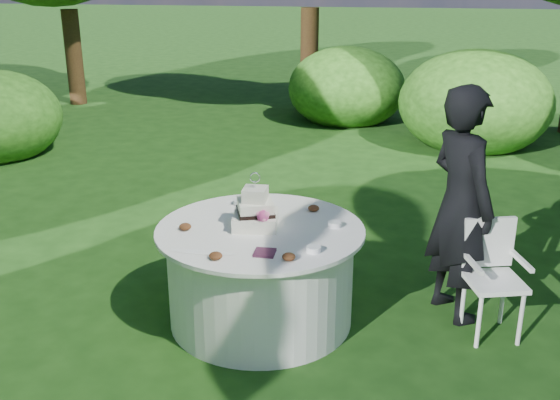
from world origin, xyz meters
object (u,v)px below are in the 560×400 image
object	(u,v)px
guest	(461,204)
table	(261,274)
napkins	(265,253)
cake	(256,212)
chair	(492,268)

from	to	relation	value
guest	table	bearing A→B (deg)	73.69
napkins	table	xyz separation A→B (m)	(-0.12, 0.45, -0.39)
guest	table	size ratio (longest dim) A/B	1.17
napkins	cake	distance (m)	0.51
napkins	guest	bearing A→B (deg)	31.38
guest	table	world-z (taller)	guest
napkins	table	distance (m)	0.61
napkins	guest	xyz separation A→B (m)	(1.35, 0.82, 0.13)
chair	guest	bearing A→B (deg)	134.41
table	cake	world-z (taller)	cake
cake	chair	world-z (taller)	cake
napkins	guest	world-z (taller)	guest
table	cake	bearing A→B (deg)	151.51
napkins	chair	world-z (taller)	chair
napkins	cake	world-z (taller)	cake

